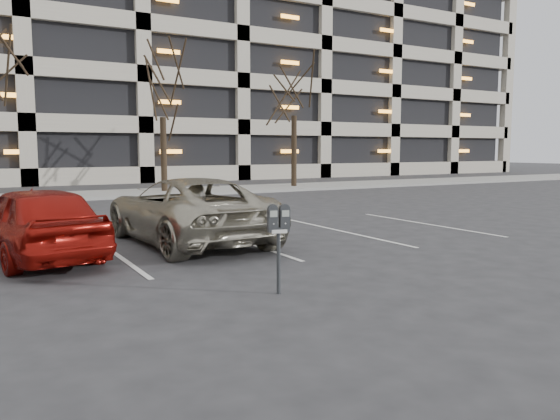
% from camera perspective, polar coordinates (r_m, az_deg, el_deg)
% --- Properties ---
extents(ground, '(140.00, 140.00, 0.00)m').
position_cam_1_polar(ground, '(9.60, -5.71, -5.92)').
color(ground, '#28282B').
rests_on(ground, ground).
extents(sidewalk, '(80.00, 4.00, 0.12)m').
position_cam_1_polar(sidewalk, '(24.95, -20.75, 1.41)').
color(sidewalk, gray).
rests_on(sidewalk, ground).
extents(stall_lines, '(16.90, 5.20, 0.00)m').
position_cam_1_polar(stall_lines, '(11.33, -17.00, -4.25)').
color(stall_lines, silver).
rests_on(stall_lines, ground).
extents(parking_garage, '(52.00, 20.00, 19.00)m').
position_cam_1_polar(parking_garage, '(45.84, -9.37, 15.35)').
color(parking_garage, black).
rests_on(parking_garage, ground).
extents(tree_c, '(3.42, 3.42, 7.77)m').
position_cam_1_polar(tree_c, '(26.03, -12.25, 14.12)').
color(tree_c, black).
rests_on(tree_c, ground).
extents(tree_d, '(3.69, 3.69, 8.38)m').
position_cam_1_polar(tree_d, '(28.96, 1.49, 14.34)').
color(tree_d, black).
rests_on(tree_d, ground).
extents(parking_meter, '(0.34, 0.20, 1.25)m').
position_cam_1_polar(parking_meter, '(7.63, -0.15, -1.76)').
color(parking_meter, black).
rests_on(parking_meter, ground).
extents(suv_silver, '(2.63, 5.26, 1.44)m').
position_cam_1_polar(suv_silver, '(12.06, -9.63, -0.02)').
color(suv_silver, '#A7A18E').
rests_on(suv_silver, ground).
extents(car_red, '(2.33, 4.34, 1.40)m').
position_cam_1_polar(car_red, '(11.02, -24.12, -1.16)').
color(car_red, maroon).
rests_on(car_red, ground).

